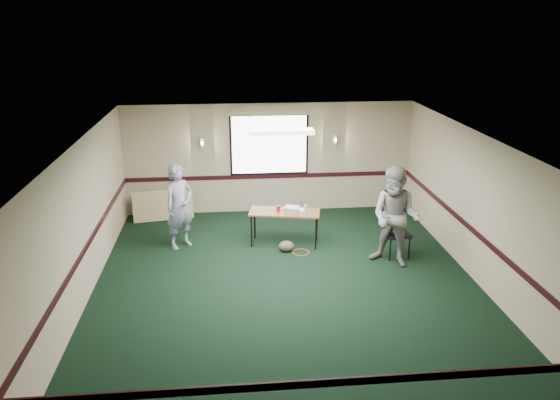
{
  "coord_description": "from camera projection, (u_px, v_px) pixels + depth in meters",
  "views": [
    {
      "loc": [
        -1.0,
        -8.89,
        4.73
      ],
      "look_at": [
        0.0,
        1.3,
        1.2
      ],
      "focal_mm": 35.0,
      "sensor_mm": 36.0,
      "label": 1
    }
  ],
  "objects": [
    {
      "name": "folded_table",
      "position": [
        163.0,
        205.0,
        13.03
      ],
      "size": [
        1.43,
        0.45,
        0.73
      ],
      "primitive_type": "cube",
      "rotation": [
        -0.21,
        0.0,
        0.17
      ],
      "color": "tan",
      "rests_on": "ground"
    },
    {
      "name": "game_console",
      "position": [
        300.0,
        210.0,
        11.54
      ],
      "size": [
        0.24,
        0.21,
        0.05
      ],
      "primitive_type": "cube",
      "rotation": [
        0.0,
        0.0,
        -0.32
      ],
      "color": "white",
      "rests_on": "folding_table"
    },
    {
      "name": "person_right",
      "position": [
        395.0,
        217.0,
        10.53
      ],
      "size": [
        1.22,
        1.17,
        1.98
      ],
      "primitive_type": "imported",
      "rotation": [
        0.0,
        0.0,
        -0.62
      ],
      "color": "#6D7FAA",
      "rests_on": "ground"
    },
    {
      "name": "projector",
      "position": [
        292.0,
        209.0,
        11.53
      ],
      "size": [
        0.37,
        0.34,
        0.1
      ],
      "primitive_type": "cube",
      "rotation": [
        0.0,
        0.0,
        -0.32
      ],
      "color": "#9998A1",
      "rests_on": "folding_table"
    },
    {
      "name": "ground",
      "position": [
        287.0,
        285.0,
        10.0
      ],
      "size": [
        8.0,
        8.0,
        0.0
      ],
      "primitive_type": "plane",
      "color": "black",
      "rests_on": "ground"
    },
    {
      "name": "cable_coil",
      "position": [
        301.0,
        252.0,
        11.33
      ],
      "size": [
        0.45,
        0.45,
        0.02
      ],
      "primitive_type": "torus",
      "rotation": [
        0.0,
        0.0,
        0.32
      ],
      "color": "#DE591B",
      "rests_on": "ground"
    },
    {
      "name": "water_bottle",
      "position": [
        306.0,
        210.0,
        11.33
      ],
      "size": [
        0.06,
        0.06,
        0.21
      ],
      "primitive_type": "cylinder",
      "color": "#85AFDA",
      "rests_on": "folding_table"
    },
    {
      "name": "red_cup",
      "position": [
        278.0,
        208.0,
        11.53
      ],
      "size": [
        0.09,
        0.09,
        0.13
      ],
      "primitive_type": "cylinder",
      "color": "#AE0B24",
      "rests_on": "folding_table"
    },
    {
      "name": "room_shell",
      "position": [
        276.0,
        170.0,
        11.49
      ],
      "size": [
        8.0,
        8.02,
        8.0
      ],
      "color": "tan",
      "rests_on": "ground"
    },
    {
      "name": "folding_table",
      "position": [
        285.0,
        214.0,
        11.57
      ],
      "size": [
        1.57,
        0.88,
        0.74
      ],
      "rotation": [
        0.0,
        0.0,
        -0.2
      ],
      "color": "brown",
      "rests_on": "ground"
    },
    {
      "name": "conference_chair",
      "position": [
        395.0,
        227.0,
        11.1
      ],
      "size": [
        0.54,
        0.56,
        1.0
      ],
      "rotation": [
        0.0,
        0.0,
        0.12
      ],
      "color": "black",
      "rests_on": "ground"
    },
    {
      "name": "person_left",
      "position": [
        179.0,
        206.0,
        11.36
      ],
      "size": [
        0.78,
        0.75,
        1.8
      ],
      "primitive_type": "imported",
      "rotation": [
        0.0,
        0.0,
        0.68
      ],
      "color": "#47549C",
      "rests_on": "ground"
    },
    {
      "name": "duffel_bag",
      "position": [
        286.0,
        246.0,
        11.37
      ],
      "size": [
        0.39,
        0.35,
        0.23
      ],
      "primitive_type": "ellipsoid",
      "rotation": [
        0.0,
        0.0,
        0.41
      ],
      "color": "#4A442A",
      "rests_on": "ground"
    }
  ]
}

